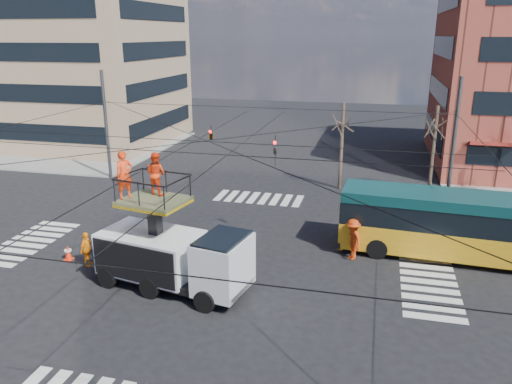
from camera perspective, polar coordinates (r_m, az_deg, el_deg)
The scene contains 11 objects.
ground at distance 24.19m, azimuth -5.26°, elevation -7.96°, with size 120.00×120.00×0.00m, color black.
sidewalk_nw at distance 51.35m, azimuth -20.08°, elevation 4.91°, with size 18.00×18.00×0.12m, color slate.
crosswalks at distance 24.18m, azimuth -5.26°, elevation -7.94°, with size 22.40×22.40×0.02m, color silver, non-canonical shape.
overhead_network at distance 23.06m, azimuth -5.40°, elevation 2.14°, with size 24.24×24.24×8.00m.
tree_a at distance 34.63m, azimuth 9.88°, elevation 7.74°, with size 2.00×2.00×6.00m.
tree_b at distance 34.75m, azimuth 19.85°, elevation 6.99°, with size 2.00×2.00×6.00m.
utility_truck at distance 21.31m, azimuth -9.57°, elevation -5.99°, with size 7.30×3.66×5.88m.
city_bus at distance 25.78m, azimuth 23.81°, elevation -3.64°, with size 12.72×3.42×3.20m.
traffic_cone at distance 25.82m, azimuth -20.68°, elevation -6.48°, with size 0.36×0.36×0.74m, color red.
worker_ground at distance 24.65m, azimuth -18.80°, elevation -6.22°, with size 0.99×0.41×1.68m, color orange.
flagger at distance 24.45m, azimuth 10.96°, elevation -5.33°, with size 1.31×0.75×2.03m, color red.
Camera 1 is at (7.33, -20.57, 10.41)m, focal length 35.00 mm.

